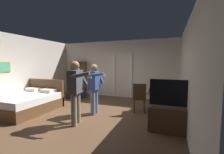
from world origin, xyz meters
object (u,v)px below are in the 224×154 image
object	(u,v)px
bed	(27,102)
side_table	(155,101)
bookshelf	(79,77)
bottle_on_table	(160,91)
laptop	(154,92)
tv_flatscreen	(172,117)
suitcase_small	(80,93)
wooden_chair	(139,97)
suitcase_dark	(72,95)
person_striped_shirt	(95,86)
person_blue_shirt	(76,88)

from	to	relation	value
bed	side_table	distance (m)	4.34
bed	side_table	world-z (taller)	bed
bookshelf	bottle_on_table	size ratio (longest dim) A/B	6.22
laptop	bottle_on_table	world-z (taller)	bottle_on_table
bottle_on_table	side_table	bearing A→B (deg)	150.26
tv_flatscreen	suitcase_small	world-z (taller)	tv_flatscreen
tv_flatscreen	side_table	size ratio (longest dim) A/B	1.81
wooden_chair	suitcase_dark	world-z (taller)	wooden_chair
bed	suitcase_dark	size ratio (longest dim) A/B	3.70
suitcase_small	bottle_on_table	bearing A→B (deg)	-2.60
side_table	wooden_chair	bearing A→B (deg)	170.14
bed	suitcase_small	size ratio (longest dim) A/B	3.63
laptop	person_striped_shirt	xyz separation A→B (m)	(-1.82, -0.52, 0.17)
tv_flatscreen	laptop	size ratio (longest dim) A/B	3.72
bottle_on_table	person_blue_shirt	bearing A→B (deg)	-145.55
bottle_on_table	suitcase_dark	size ratio (longest dim) A/B	0.53
bookshelf	person_striped_shirt	bearing A→B (deg)	-48.28
tv_flatscreen	bookshelf	bearing A→B (deg)	146.40
laptop	suitcase_small	xyz separation A→B (m)	(-3.58, 1.30, -0.51)
person_blue_shirt	person_striped_shirt	bearing A→B (deg)	85.79
wooden_chair	suitcase_small	distance (m)	3.32
bookshelf	person_striped_shirt	xyz separation A→B (m)	(2.26, -2.54, -0.01)
bed	suitcase_small	distance (m)	2.43
bookshelf	person_blue_shirt	distance (m)	4.11
person_blue_shirt	suitcase_small	distance (m)	3.32
wooden_chair	suitcase_dark	size ratio (longest dim) A/B	1.88
bottle_on_table	person_striped_shirt	bearing A→B (deg)	-166.44
tv_flatscreen	person_blue_shirt	world-z (taller)	person_blue_shirt
tv_flatscreen	suitcase_dark	bearing A→B (deg)	154.64
person_striped_shirt	suitcase_small	world-z (taller)	person_striped_shirt
bookshelf	tv_flatscreen	world-z (taller)	bookshelf
laptop	suitcase_dark	distance (m)	3.96
side_table	suitcase_dark	bearing A→B (deg)	165.87
bed	bottle_on_table	size ratio (longest dim) A/B	6.97
person_blue_shirt	suitcase_dark	distance (m)	3.21
bookshelf	tv_flatscreen	distance (m)	5.56
bottle_on_table	suitcase_dark	world-z (taller)	bottle_on_table
wooden_chair	suitcase_dark	xyz separation A→B (m)	(-3.29, 0.87, -0.39)
side_table	person_striped_shirt	size ratio (longest dim) A/B	0.43
person_striped_shirt	suitcase_dark	distance (m)	2.60
bookshelf	tv_flatscreen	size ratio (longest dim) A/B	1.37
tv_flatscreen	suitcase_small	bearing A→B (deg)	150.32
side_table	laptop	bearing A→B (deg)	-123.14
tv_flatscreen	person_blue_shirt	distance (m)	2.52
side_table	person_blue_shirt	xyz separation A→B (m)	(-1.91, -1.49, 0.52)
suitcase_small	person_blue_shirt	bearing A→B (deg)	-41.25
person_blue_shirt	suitcase_dark	world-z (taller)	person_blue_shirt
tv_flatscreen	person_striped_shirt	size ratio (longest dim) A/B	0.79
bottle_on_table	person_blue_shirt	xyz separation A→B (m)	(-2.05, -1.41, 0.18)
suitcase_dark	suitcase_small	distance (m)	0.37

